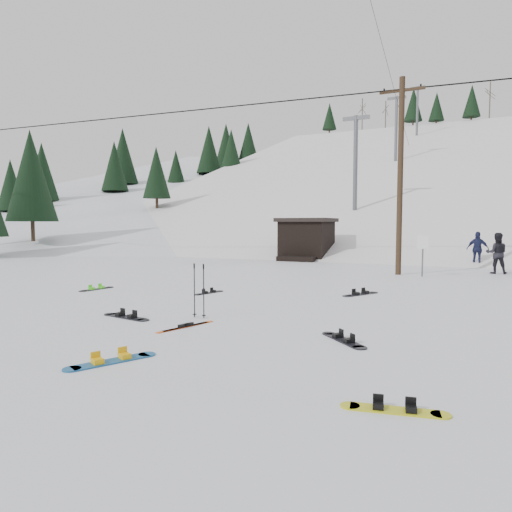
% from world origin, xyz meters
% --- Properties ---
extents(ground, '(200.00, 200.00, 0.00)m').
position_xyz_m(ground, '(0.00, 0.00, 0.00)').
color(ground, silver).
rests_on(ground, ground).
extents(ski_slope, '(60.00, 85.24, 65.97)m').
position_xyz_m(ski_slope, '(0.00, 55.00, -12.00)').
color(ski_slope, white).
rests_on(ski_slope, ground).
extents(ridge_left, '(47.54, 95.03, 58.38)m').
position_xyz_m(ridge_left, '(-36.00, 48.00, -11.00)').
color(ridge_left, silver).
rests_on(ridge_left, ground).
extents(treeline_left, '(20.00, 64.00, 10.00)m').
position_xyz_m(treeline_left, '(-34.00, 40.00, 0.00)').
color(treeline_left, black).
rests_on(treeline_left, ground).
extents(treeline_crest, '(50.00, 6.00, 10.00)m').
position_xyz_m(treeline_crest, '(0.00, 86.00, 0.00)').
color(treeline_crest, black).
rests_on(treeline_crest, ski_slope).
extents(utility_pole, '(2.00, 0.26, 9.00)m').
position_xyz_m(utility_pole, '(2.00, 14.00, 4.68)').
color(utility_pole, '#3A2819').
rests_on(utility_pole, ground).
extents(trail_sign, '(0.50, 0.09, 1.85)m').
position_xyz_m(trail_sign, '(3.10, 13.58, 1.27)').
color(trail_sign, '#595B60').
rests_on(trail_sign, ground).
extents(lift_hut, '(3.40, 4.10, 2.75)m').
position_xyz_m(lift_hut, '(-5.00, 20.94, 1.36)').
color(lift_hut, black).
rests_on(lift_hut, ground).
extents(lift_tower_near, '(2.20, 0.36, 8.00)m').
position_xyz_m(lift_tower_near, '(-4.00, 30.00, 7.86)').
color(lift_tower_near, '#595B60').
rests_on(lift_tower_near, ski_slope).
extents(lift_tower_mid, '(2.20, 0.36, 8.00)m').
position_xyz_m(lift_tower_mid, '(-4.00, 50.00, 14.36)').
color(lift_tower_mid, '#595B60').
rests_on(lift_tower_mid, ski_slope).
extents(lift_tower_far, '(2.20, 0.36, 8.00)m').
position_xyz_m(lift_tower_far, '(-4.00, 70.00, 20.86)').
color(lift_tower_far, '#595B60').
rests_on(lift_tower_far, ski_slope).
extents(hero_snowboard, '(0.85, 1.48, 0.11)m').
position_xyz_m(hero_snowboard, '(-0.25, -2.15, 0.03)').
color(hero_snowboard, '#15568E').
rests_on(hero_snowboard, ground).
extents(hero_skis, '(0.52, 1.58, 0.08)m').
position_xyz_m(hero_skis, '(-0.63, 0.60, 0.02)').
color(hero_skis, '#E04F16').
rests_on(hero_skis, ground).
extents(ski_poles, '(0.37, 0.10, 1.36)m').
position_xyz_m(ski_poles, '(-0.94, 1.64, 0.70)').
color(ski_poles, black).
rests_on(ski_poles, ground).
extents(board_scatter_a, '(1.55, 0.49, 0.11)m').
position_xyz_m(board_scatter_a, '(-2.59, 0.83, 0.03)').
color(board_scatter_a, black).
rests_on(board_scatter_a, ground).
extents(board_scatter_b, '(0.51, 1.25, 0.09)m').
position_xyz_m(board_scatter_b, '(-2.88, 5.22, 0.02)').
color(board_scatter_b, black).
rests_on(board_scatter_b, ground).
extents(board_scatter_c, '(0.41, 1.43, 0.10)m').
position_xyz_m(board_scatter_c, '(-6.98, 4.20, 0.03)').
color(board_scatter_c, black).
rests_on(board_scatter_c, ground).
extents(board_scatter_d, '(1.13, 1.10, 0.10)m').
position_xyz_m(board_scatter_d, '(2.92, 0.97, 0.03)').
color(board_scatter_d, black).
rests_on(board_scatter_d, ground).
extents(board_scatter_e, '(1.32, 0.46, 0.09)m').
position_xyz_m(board_scatter_e, '(4.41, -2.14, 0.02)').
color(board_scatter_e, yellow).
rests_on(board_scatter_e, ground).
extents(board_scatter_f, '(0.91, 1.46, 0.11)m').
position_xyz_m(board_scatter_f, '(1.83, 7.15, 0.03)').
color(board_scatter_f, black).
rests_on(board_scatter_f, ground).
extents(skier_dark, '(0.99, 0.80, 1.94)m').
position_xyz_m(skier_dark, '(6.12, 16.40, 0.97)').
color(skier_dark, black).
rests_on(skier_dark, ground).
extents(skier_navy, '(1.20, 0.65, 1.94)m').
position_xyz_m(skier_navy, '(5.31, 19.92, 0.97)').
color(skier_navy, '#191E40').
rests_on(skier_navy, ground).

